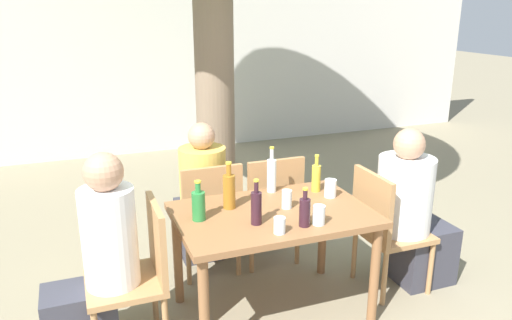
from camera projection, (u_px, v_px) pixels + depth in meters
ground_plane at (272, 311)px, 3.33m from camera, size 30.00×30.00×0.00m
cafe_building_wall at (154, 48)px, 6.58m from camera, size 10.00×0.08×2.80m
dining_table_front at (273, 225)px, 3.14m from camera, size 1.21×0.80×0.72m
patio_chair_0 at (139, 268)px, 2.90m from camera, size 0.44×0.44×0.88m
patio_chair_1 at (384, 225)px, 3.46m from camera, size 0.44×0.44×0.88m
patio_chair_2 at (209, 213)px, 3.66m from camera, size 0.44×0.44×0.88m
patio_chair_3 at (270, 204)px, 3.83m from camera, size 0.44×0.44×0.88m
person_seated_0 at (97, 269)px, 2.80m from camera, size 0.55×0.31×1.21m
person_seated_1 at (412, 216)px, 3.53m from camera, size 0.59×0.39×1.17m
person_seated_2 at (201, 200)px, 3.87m from camera, size 0.35×0.57×1.14m
green_bottle_0 at (199, 205)px, 2.97m from camera, size 0.08×0.08×0.25m
oil_cruet_1 at (316, 177)px, 3.42m from camera, size 0.06×0.06×0.26m
water_bottle_2 at (272, 174)px, 3.41m from camera, size 0.06×0.06×0.32m
wine_bottle_3 at (305, 211)px, 2.88m from camera, size 0.07×0.07×0.24m
wine_bottle_4 at (256, 207)px, 2.91m from camera, size 0.06×0.06×0.28m
amber_bottle_5 at (229, 190)px, 3.13m from camera, size 0.08×0.08×0.31m
drinking_glass_0 at (330, 188)px, 3.33m from camera, size 0.08×0.08×0.12m
drinking_glass_1 at (319, 215)px, 2.92m from camera, size 0.07×0.07×0.12m
drinking_glass_2 at (280, 225)px, 2.81m from camera, size 0.07×0.07×0.10m
drinking_glass_3 at (287, 199)px, 3.15m from camera, size 0.06×0.06×0.12m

